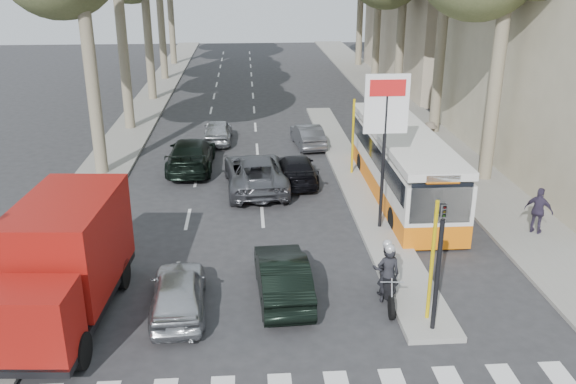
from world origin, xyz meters
The scene contains 18 objects.
ground centered at (0.00, 0.00, 0.00)m, with size 120.00×120.00×0.00m, color #28282B.
sidewalk_right centered at (8.60, 25.00, 0.06)m, with size 3.20×70.00×0.12m, color gray.
median_left centered at (-8.00, 28.00, 0.06)m, with size 2.40×64.00×0.12m, color gray.
traffic_island centered at (3.25, 11.00, 0.08)m, with size 1.50×26.00×0.16m, color gray.
billboard centered at (3.25, 5.00, 3.70)m, with size 1.50×12.10×5.60m.
traffic_light_island centered at (3.25, -1.50, 2.49)m, with size 0.16×0.41×3.60m.
silver_hatchback centered at (-3.38, 0.01, 0.62)m, with size 1.47×3.66×1.25m, color #AFB2B8.
dark_hatchback centered at (-0.50, 0.65, 0.65)m, with size 1.38×3.97×1.31m, color black.
queue_car_a centered at (-1.10, 9.63, 0.73)m, with size 2.41×5.23×1.45m, color #515259.
queue_car_b centered at (0.69, 10.38, 0.59)m, with size 1.65×4.06×1.18m, color black.
queue_car_c centered at (-2.95, 16.90, 0.62)m, with size 1.45×3.61×1.23m, color #A9ACB1.
queue_car_d centered at (1.74, 15.81, 0.59)m, with size 1.25×3.58×1.18m, color #4F5057.
queue_car_e centered at (-4.00, 12.44, 0.73)m, with size 2.03×5.00×1.45m, color black.
red_truck centered at (-6.29, -0.05, 1.69)m, with size 2.67×6.12×3.19m.
city_bus centered at (4.80, 8.37, 1.46)m, with size 2.36×10.55×2.78m.
motorcycle centered at (2.42, 0.25, 0.84)m, with size 0.81×2.17×1.85m.
pedestrian_near centered at (8.62, 4.17, 0.95)m, with size 0.97×0.48×1.66m, color #362D44.
pedestrian_far centered at (7.20, 12.62, 1.07)m, with size 1.23×0.54×1.90m, color #6A5E4F.
Camera 1 is at (-1.42, -14.69, 9.00)m, focal length 38.00 mm.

